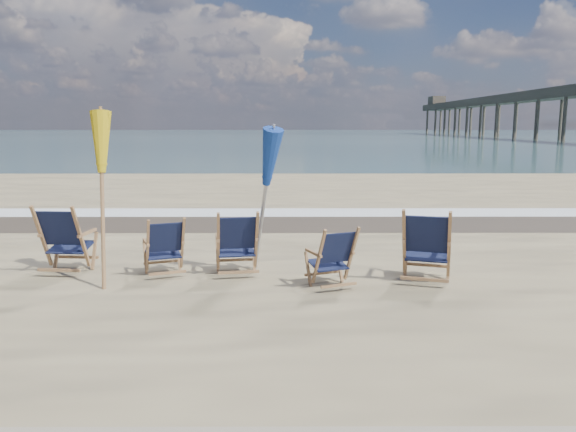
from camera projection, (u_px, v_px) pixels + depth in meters
name	position (u px, v px, depth m)	size (l,w,h in m)	color
ocean	(286.00, 134.00, 132.65)	(400.00, 400.00, 0.00)	#3C5F65
surf_foam	(287.00, 212.00, 14.51)	(200.00, 1.40, 0.01)	silver
wet_sand_strip	(287.00, 222.00, 13.03)	(200.00, 2.60, 0.00)	#42362A
beach_chair_0	(81.00, 240.00, 8.35)	(0.70, 0.78, 1.09)	#121735
beach_chair_1	(183.00, 246.00, 8.37)	(0.58, 0.66, 0.91)	#121735
beach_chair_2	(256.00, 243.00, 8.33)	(0.64, 0.72, 1.01)	#121735
beach_chair_3	(352.00, 256.00, 7.74)	(0.57, 0.64, 0.89)	#121735
beach_chair_4	(449.00, 248.00, 7.78)	(0.70, 0.79, 1.10)	#121735
umbrella_yellow	(99.00, 150.00, 7.65)	(0.30, 0.30, 2.44)	#936842
umbrella_blue	(263.00, 158.00, 8.27)	(0.30, 0.30, 2.29)	#A5A5AD
fishing_pier	(556.00, 107.00, 78.73)	(4.40, 140.00, 9.30)	#4B4237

